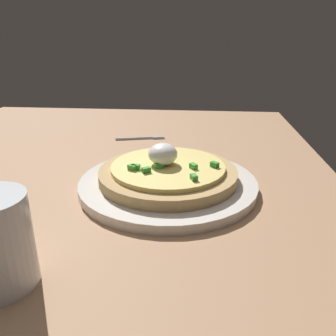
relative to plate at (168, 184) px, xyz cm
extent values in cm
cube|color=#A87D5A|center=(6.65, 15.37, -1.79)|extent=(103.22, 89.90, 2.08)
cylinder|color=silver|center=(0.00, 0.00, 0.00)|extent=(28.57, 28.57, 1.51)
cylinder|color=tan|center=(0.00, 0.00, 1.66)|extent=(22.15, 22.15, 1.81)
cylinder|color=#E5CD71|center=(0.00, 0.00, 2.91)|extent=(18.19, 18.19, 0.70)
ellipsoid|color=white|center=(0.30, 0.86, 4.97)|extent=(4.66, 4.66, 3.43)
cube|color=green|center=(-2.51, 5.29, 3.66)|extent=(1.29, 1.50, 0.80)
cube|color=green|center=(-2.26, 4.78, 3.66)|extent=(0.97, 1.38, 0.80)
cube|color=green|center=(-5.46, -4.19, 3.66)|extent=(1.49, 1.22, 0.80)
cube|color=#318D31|center=(-0.17, -7.33, 3.66)|extent=(1.45, 1.49, 0.80)
cube|color=green|center=(-1.16, -4.05, 3.66)|extent=(1.51, 1.39, 0.80)
cube|color=green|center=(-1.31, 1.29, 3.66)|extent=(1.34, 1.51, 0.80)
cube|color=green|center=(-3.33, 2.98, 3.66)|extent=(1.34, 1.51, 0.80)
cube|color=#B7B7BC|center=(26.03, 10.29, -0.50)|extent=(2.59, 8.60, 0.50)
cube|color=#B7B7BC|center=(27.36, 4.70, -0.50)|extent=(2.01, 3.05, 0.50)
camera|label=1|loc=(-50.96, -4.46, 23.33)|focal=37.00mm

